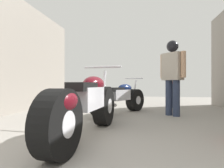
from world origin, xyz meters
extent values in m
plane|color=gray|center=(0.00, 3.19, 0.00)|extent=(15.29, 15.29, 0.00)
cylinder|color=black|center=(-0.32, 2.78, 0.35)|extent=(0.27, 0.71, 0.70)
cylinder|color=silver|center=(-0.32, 2.78, 0.35)|extent=(0.25, 0.28, 0.26)
cylinder|color=black|center=(-0.44, 1.21, 0.35)|extent=(0.27, 0.71, 0.70)
cylinder|color=silver|center=(-0.44, 1.21, 0.35)|extent=(0.25, 0.28, 0.26)
cube|color=silver|center=(-0.38, 2.00, 0.54)|extent=(0.31, 0.71, 0.30)
ellipsoid|color=#5B0F19|center=(-0.36, 2.24, 0.74)|extent=(0.32, 0.58, 0.24)
cube|color=black|center=(-0.39, 1.80, 0.71)|extent=(0.28, 0.54, 0.11)
ellipsoid|color=#5B0F19|center=(-0.43, 1.27, 0.57)|extent=(0.32, 0.50, 0.26)
cylinder|color=silver|center=(-0.32, 2.74, 0.67)|extent=(0.07, 0.28, 0.63)
cylinder|color=silver|center=(-0.32, 2.70, 1.04)|extent=(0.67, 0.09, 0.04)
cylinder|color=silver|center=(-0.55, 1.68, 0.24)|extent=(0.14, 0.60, 0.10)
cylinder|color=black|center=(0.16, 4.70, 0.30)|extent=(0.49, 0.63, 0.60)
cylinder|color=silver|center=(0.16, 4.70, 0.30)|extent=(0.31, 0.31, 0.23)
cylinder|color=black|center=(-0.54, 3.52, 0.30)|extent=(0.49, 0.63, 0.60)
cylinder|color=silver|center=(-0.54, 3.52, 0.30)|extent=(0.31, 0.31, 0.23)
cube|color=silver|center=(-0.19, 4.11, 0.47)|extent=(0.50, 0.63, 0.26)
ellipsoid|color=navy|center=(-0.08, 4.29, 0.64)|extent=(0.46, 0.55, 0.21)
cube|color=black|center=(-0.27, 3.96, 0.61)|extent=(0.41, 0.49, 0.09)
ellipsoid|color=navy|center=(-0.51, 3.56, 0.49)|extent=(0.42, 0.48, 0.23)
cylinder|color=silver|center=(0.14, 4.67, 0.58)|extent=(0.16, 0.23, 0.55)
cylinder|color=silver|center=(0.12, 4.63, 0.90)|extent=(0.52, 0.33, 0.03)
cylinder|color=silver|center=(-0.45, 3.93, 0.21)|extent=(0.34, 0.49, 0.08)
cylinder|color=#2D3851|center=(1.27, 5.59, 0.38)|extent=(0.16, 0.16, 0.77)
cylinder|color=#2D3851|center=(1.26, 5.79, 0.38)|extent=(0.16, 0.16, 0.77)
cube|color=maroon|center=(1.26, 5.69, 1.06)|extent=(0.26, 0.44, 0.59)
cylinder|color=tan|center=(1.28, 5.43, 1.08)|extent=(0.11, 0.11, 0.54)
cylinder|color=tan|center=(1.25, 5.95, 1.08)|extent=(0.11, 0.11, 0.54)
sphere|color=tan|center=(1.26, 5.69, 1.48)|extent=(0.21, 0.21, 0.21)
cylinder|color=#2D3851|center=(1.13, 3.95, 0.42)|extent=(0.23, 0.23, 0.83)
cylinder|color=#2D3851|center=(0.99, 4.10, 0.42)|extent=(0.23, 0.23, 0.83)
cube|color=#B2A899|center=(1.06, 4.02, 1.15)|extent=(0.50, 0.51, 0.64)
cylinder|color=tan|center=(1.26, 3.81, 1.18)|extent=(0.16, 0.16, 0.59)
cylinder|color=tan|center=(0.86, 4.23, 1.18)|extent=(0.16, 0.16, 0.59)
sphere|color=black|center=(1.06, 4.02, 1.61)|extent=(0.23, 0.23, 0.23)
sphere|color=black|center=(1.06, 4.02, 1.63)|extent=(0.27, 0.27, 0.27)
camera|label=1|loc=(0.38, -0.49, 0.73)|focal=29.67mm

